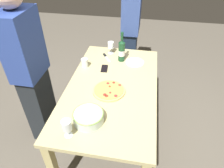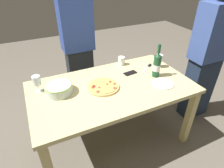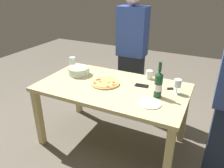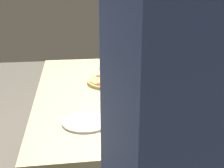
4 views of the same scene
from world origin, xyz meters
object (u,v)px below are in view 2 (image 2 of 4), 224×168
pizza (103,86)px  pizza_knife (148,67)px  wine_bottle (157,65)px  person_host (78,46)px  dining_table (112,93)px  cup_amber (121,61)px  side_plate (163,84)px  cell_phone (130,73)px  wine_glass_by_bottle (159,59)px  serving_bowl (59,88)px  wine_glass_near_pizza (37,81)px  person_guest_left (207,56)px

pizza → pizza_knife: size_ratio=1.78×
wine_bottle → person_host: bearing=125.9°
dining_table → cup_amber: size_ratio=16.06×
side_plate → cell_phone: bearing=120.5°
wine_glass_by_bottle → cup_amber: size_ratio=1.54×
serving_bowl → wine_glass_near_pizza: wine_glass_near_pizza is taller
serving_bowl → side_plate: (0.98, -0.30, -0.05)m
wine_glass_near_pizza → person_host: (0.57, 0.58, 0.03)m
cup_amber → person_host: 0.59m
side_plate → pizza: bearing=160.5°
person_host → wine_bottle: bearing=29.2°
serving_bowl → cup_amber: cup_amber is taller
dining_table → cup_amber: 0.50m
wine_glass_near_pizza → cell_phone: wine_glass_near_pizza is taller
pizza → side_plate: size_ratio=1.48×
pizza → serving_bowl: bearing=167.0°
dining_table → pizza_knife: (0.55, 0.18, 0.10)m
dining_table → wine_bottle: size_ratio=4.46×
pizza_knife → pizza: bearing=-165.9°
dining_table → wine_glass_near_pizza: (-0.67, 0.22, 0.20)m
wine_glass_near_pizza → cup_amber: 0.98m
cell_phone → serving_bowl: bearing=-93.4°
cup_amber → person_guest_left: bearing=-25.2°
wine_glass_by_bottle → side_plate: (-0.18, -0.32, -0.10)m
dining_table → serving_bowl: bearing=167.7°
cell_phone → cup_amber: bearing=172.0°
wine_glass_by_bottle → cup_amber: wine_glass_by_bottle is taller
person_host → person_guest_left: bearing=49.8°
serving_bowl → pizza_knife: 1.05m
serving_bowl → cup_amber: 0.84m
pizza → pizza_knife: (0.64, 0.16, -0.01)m
cup_amber → pizza_knife: 0.32m
pizza_knife → person_guest_left: bearing=-19.5°
dining_table → cell_phone: 0.34m
wine_glass_near_pizza → cup_amber: (0.97, 0.15, -0.06)m
serving_bowl → wine_glass_near_pizza: (-0.17, 0.11, 0.06)m
side_plate → pizza_knife: pizza_knife is taller
cup_amber → dining_table: bearing=-128.9°
pizza → cell_phone: (0.38, 0.13, -0.01)m
cell_phone → person_guest_left: 0.95m
cup_amber → cell_phone: bearing=-92.3°
side_plate → person_guest_left: 0.74m
pizza → wine_bottle: (0.60, -0.04, 0.12)m
pizza → cup_amber: size_ratio=3.23×
side_plate → cell_phone: (-0.19, 0.33, 0.00)m
side_plate → cell_phone: size_ratio=1.51×
pizza → person_host: bearing=90.1°
cup_amber → side_plate: (0.18, -0.56, -0.04)m
person_guest_left → pizza_knife: bearing=-16.8°
dining_table → person_host: person_host is taller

